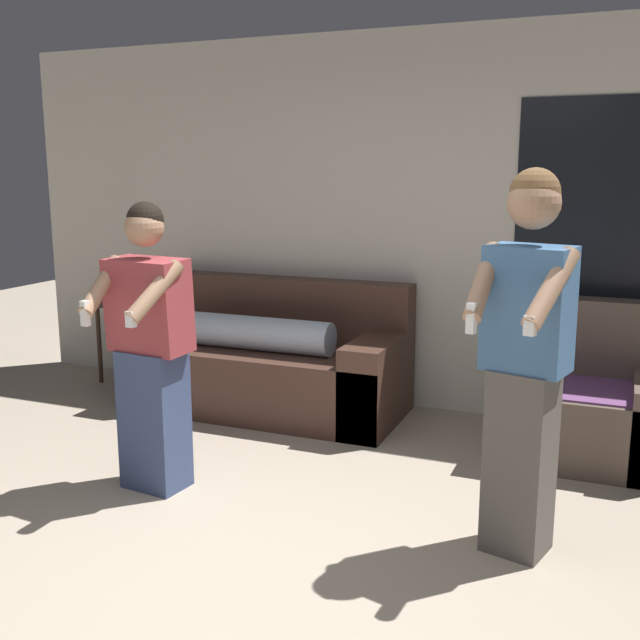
# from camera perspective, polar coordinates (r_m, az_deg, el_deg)

# --- Properties ---
(ground_plane) EXTENTS (14.00, 14.00, 0.00)m
(ground_plane) POSITION_cam_1_polar(r_m,az_deg,el_deg) (3.22, -8.26, -21.48)
(ground_plane) COLOR tan
(wall_back) EXTENTS (6.58, 0.07, 2.70)m
(wall_back) POSITION_cam_1_polar(r_m,az_deg,el_deg) (5.45, 7.49, 7.26)
(wall_back) COLOR beige
(wall_back) RESTS_ON ground_plane
(couch) EXTENTS (1.98, 0.88, 0.94)m
(couch) POSITION_cam_1_polar(r_m,az_deg,el_deg) (5.51, -3.90, -3.35)
(couch) COLOR #472D23
(couch) RESTS_ON ground_plane
(armchair) EXTENTS (0.91, 0.82, 0.94)m
(armchair) POSITION_cam_1_polar(r_m,az_deg,el_deg) (4.92, 19.38, -6.15)
(armchair) COLOR brown
(armchair) RESTS_ON ground_plane
(side_table) EXTENTS (0.54, 0.38, 0.83)m
(side_table) POSITION_cam_1_polar(r_m,az_deg,el_deg) (6.34, -14.10, 0.44)
(side_table) COLOR #332319
(side_table) RESTS_ON ground_plane
(person_left) EXTENTS (0.50, 0.50, 1.58)m
(person_left) POSITION_cam_1_polar(r_m,az_deg,el_deg) (4.13, -12.82, -2.22)
(person_left) COLOR #384770
(person_left) RESTS_ON ground_plane
(person_right) EXTENTS (0.45, 0.52, 1.75)m
(person_right) POSITION_cam_1_polar(r_m,az_deg,el_deg) (3.43, 15.35, -2.87)
(person_right) COLOR #56514C
(person_right) RESTS_ON ground_plane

